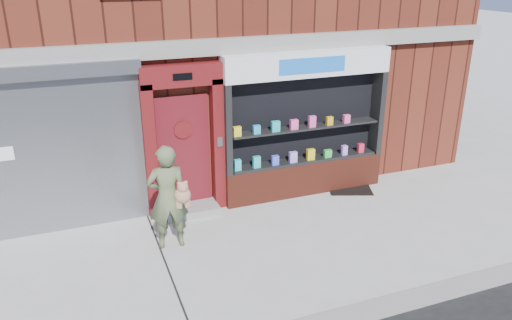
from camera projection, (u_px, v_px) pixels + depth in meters
ground at (257, 249)px, 8.52m from camera, size 80.00×80.00×0.00m
shutter_bay at (54, 141)px, 8.57m from camera, size 3.10×0.30×3.04m
red_door_bay at (184, 141)px, 9.36m from camera, size 1.52×0.58×2.90m
pharmacy_bay at (305, 131)px, 10.18m from camera, size 3.50×0.41×3.00m
woman at (168, 197)px, 8.31m from camera, size 0.72×0.50×1.84m
doormat at (350, 189)px, 10.79m from camera, size 1.07×0.91×0.02m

